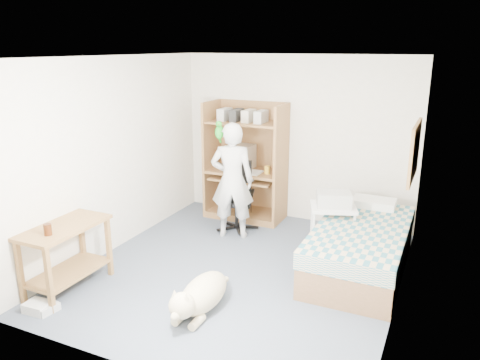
{
  "coord_description": "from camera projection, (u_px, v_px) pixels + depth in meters",
  "views": [
    {
      "loc": [
        2.14,
        -4.67,
        2.62
      ],
      "look_at": [
        -0.13,
        0.26,
        1.05
      ],
      "focal_mm": 35.0,
      "sensor_mm": 36.0,
      "label": 1
    }
  ],
  "objects": [
    {
      "name": "person",
      "position": [
        232.0,
        181.0,
        6.46
      ],
      "size": [
        0.69,
        0.55,
        1.63
      ],
      "primitive_type": "imported",
      "rotation": [
        0.0,
        0.0,
        3.45
      ],
      "color": "silver",
      "rests_on": "floor"
    },
    {
      "name": "wall_right",
      "position": [
        407.0,
        190.0,
        4.59
      ],
      "size": [
        0.02,
        4.0,
        2.5
      ],
      "primitive_type": "cube",
      "color": "silver",
      "rests_on": "floor"
    },
    {
      "name": "printer",
      "position": [
        334.0,
        199.0,
        5.87
      ],
      "size": [
        0.5,
        0.44,
        0.18
      ],
      "primitive_type": "cube",
      "rotation": [
        0.0,
        0.0,
        0.34
      ],
      "color": "#ADADA8",
      "rests_on": "printer_cart"
    },
    {
      "name": "printer_cart",
      "position": [
        332.0,
        222.0,
        5.95
      ],
      "size": [
        0.68,
        0.61,
        0.67
      ],
      "rotation": [
        0.0,
        0.0,
        0.34
      ],
      "color": "silver",
      "rests_on": "floor"
    },
    {
      "name": "drink_glass",
      "position": [
        48.0,
        230.0,
        4.76
      ],
      "size": [
        0.08,
        0.08,
        0.12
      ],
      "primitive_type": "cylinder",
      "color": "#401C0A",
      "rests_on": "side_desk"
    },
    {
      "name": "keyboard",
      "position": [
        241.0,
        178.0,
        7.14
      ],
      "size": [
        0.47,
        0.23,
        0.03
      ],
      "primitive_type": "cube",
      "rotation": [
        0.0,
        0.0,
        0.15
      ],
      "color": "beige",
      "rests_on": "computer_hutch"
    },
    {
      "name": "dog",
      "position": [
        201.0,
        295.0,
        4.74
      ],
      "size": [
        0.36,
        1.13,
        0.42
      ],
      "rotation": [
        0.0,
        0.0,
        0.0
      ],
      "color": "beige",
      "rests_on": "floor"
    },
    {
      "name": "side_desk",
      "position": [
        66.0,
        248.0,
        5.1
      ],
      "size": [
        0.5,
        1.0,
        0.75
      ],
      "color": "brown",
      "rests_on": "floor"
    },
    {
      "name": "bed",
      "position": [
        361.0,
        247.0,
        5.6
      ],
      "size": [
        1.02,
        2.02,
        0.66
      ],
      "color": "brown",
      "rests_on": "floor"
    },
    {
      "name": "floor_box_b",
      "position": [
        46.0,
        308.0,
        4.76
      ],
      "size": [
        0.21,
        0.25,
        0.08
      ],
      "primitive_type": "cube",
      "rotation": [
        0.0,
        0.0,
        -0.15
      ],
      "color": "beige",
      "rests_on": "floor"
    },
    {
      "name": "crt_monitor",
      "position": [
        240.0,
        157.0,
        7.25
      ],
      "size": [
        0.39,
        0.42,
        0.37
      ],
      "rotation": [
        0.0,
        0.0,
        -0.02
      ],
      "color": "beige",
      "rests_on": "computer_hutch"
    },
    {
      "name": "floor",
      "position": [
        241.0,
        270.0,
        5.66
      ],
      "size": [
        4.0,
        4.0,
        0.0
      ],
      "primitive_type": "plane",
      "color": "#485262",
      "rests_on": "ground"
    },
    {
      "name": "wall_back",
      "position": [
        296.0,
        139.0,
        7.06
      ],
      "size": [
        3.6,
        0.02,
        2.5
      ],
      "primitive_type": "cube",
      "color": "silver",
      "rests_on": "floor"
    },
    {
      "name": "office_chair",
      "position": [
        237.0,
        205.0,
        6.88
      ],
      "size": [
        0.56,
        0.56,
        0.98
      ],
      "rotation": [
        0.0,
        0.0,
        0.31
      ],
      "color": "black",
      "rests_on": "floor"
    },
    {
      "name": "floor_box_a",
      "position": [
        38.0,
        307.0,
        4.77
      ],
      "size": [
        0.26,
        0.22,
        0.1
      ],
      "primitive_type": "cube",
      "rotation": [
        0.0,
        0.0,
        0.06
      ],
      "color": "white",
      "rests_on": "floor"
    },
    {
      "name": "ceiling",
      "position": [
        241.0,
        57.0,
        4.97
      ],
      "size": [
        3.6,
        4.0,
        0.02
      ],
      "primitive_type": "cube",
      "color": "white",
      "rests_on": "wall_back"
    },
    {
      "name": "parrot",
      "position": [
        219.0,
        131.0,
        6.37
      ],
      "size": [
        0.12,
        0.21,
        0.33
      ],
      "rotation": [
        0.0,
        0.0,
        0.31
      ],
      "color": "#159317",
      "rests_on": "person"
    },
    {
      "name": "corkboard",
      "position": [
        415.0,
        152.0,
        5.33
      ],
      "size": [
        0.04,
        0.94,
        0.66
      ],
      "color": "brown",
      "rests_on": "wall_right"
    },
    {
      "name": "pencil_cup",
      "position": [
        267.0,
        170.0,
        7.0
      ],
      "size": [
        0.08,
        0.08,
        0.12
      ],
      "primitive_type": "cylinder",
      "color": "gold",
      "rests_on": "computer_hutch"
    },
    {
      "name": "wall_left",
      "position": [
        114.0,
        155.0,
        6.04
      ],
      "size": [
        0.02,
        4.0,
        2.5
      ],
      "primitive_type": "cube",
      "color": "silver",
      "rests_on": "floor"
    },
    {
      "name": "computer_hutch",
      "position": [
        246.0,
        166.0,
        7.23
      ],
      "size": [
        1.2,
        0.63,
        1.8
      ],
      "color": "brown",
      "rests_on": "floor"
    }
  ]
}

